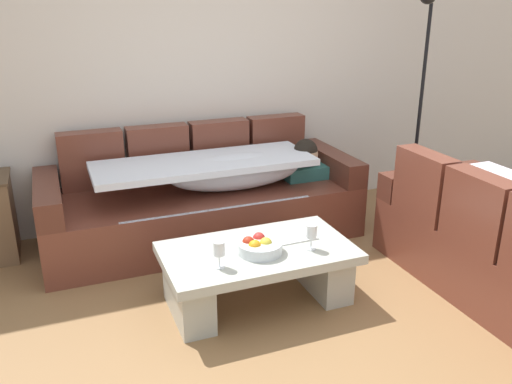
# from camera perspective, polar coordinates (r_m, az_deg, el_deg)

# --- Properties ---
(ground_plane) EXTENTS (14.00, 14.00, 0.00)m
(ground_plane) POSITION_cam_1_polar(r_m,az_deg,el_deg) (3.22, 6.26, -15.58)
(ground_plane) COLOR olive
(back_wall) EXTENTS (9.00, 0.10, 2.70)m
(back_wall) POSITION_cam_1_polar(r_m,az_deg,el_deg) (4.65, -5.74, 13.58)
(back_wall) COLOR beige
(back_wall) RESTS_ON ground_plane
(couch_along_wall) EXTENTS (2.49, 0.92, 0.88)m
(couch_along_wall) POSITION_cam_1_polar(r_m,az_deg,el_deg) (4.36, -5.21, -0.72)
(couch_along_wall) COLOR brown
(couch_along_wall) RESTS_ON ground_plane
(coffee_table) EXTENTS (1.20, 0.68, 0.38)m
(coffee_table) POSITION_cam_1_polar(r_m,az_deg,el_deg) (3.45, 0.18, -8.16)
(coffee_table) COLOR #B2B6A9
(coffee_table) RESTS_ON ground_plane
(fruit_bowl) EXTENTS (0.28, 0.28, 0.10)m
(fruit_bowl) POSITION_cam_1_polar(r_m,az_deg,el_deg) (3.32, 0.35, -5.79)
(fruit_bowl) COLOR silver
(fruit_bowl) RESTS_ON coffee_table
(wine_glass_near_left) EXTENTS (0.07, 0.07, 0.17)m
(wine_glass_near_left) POSITION_cam_1_polar(r_m,az_deg,el_deg) (3.11, -3.97, -6.15)
(wine_glass_near_left) COLOR silver
(wine_glass_near_left) RESTS_ON coffee_table
(wine_glass_near_right) EXTENTS (0.07, 0.07, 0.17)m
(wine_glass_near_right) POSITION_cam_1_polar(r_m,az_deg,el_deg) (3.34, 5.93, -4.30)
(wine_glass_near_right) COLOR silver
(wine_glass_near_right) RESTS_ON coffee_table
(open_magazine) EXTENTS (0.28, 0.22, 0.01)m
(open_magazine) POSITION_cam_1_polar(r_m,az_deg,el_deg) (3.55, 3.94, -4.69)
(open_magazine) COLOR white
(open_magazine) RESTS_ON coffee_table
(floor_lamp) EXTENTS (0.33, 0.31, 1.95)m
(floor_lamp) POSITION_cam_1_polar(r_m,az_deg,el_deg) (5.02, 17.16, 10.60)
(floor_lamp) COLOR black
(floor_lamp) RESTS_ON ground_plane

